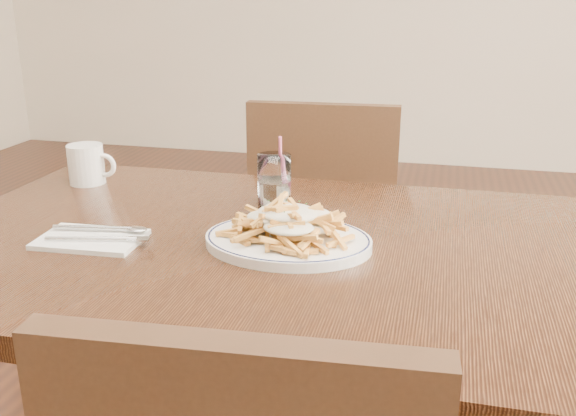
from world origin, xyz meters
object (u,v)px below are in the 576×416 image
(table, at_px, (254,279))
(loaded_fries, at_px, (288,219))
(fries_plate, at_px, (288,241))
(water_glass, at_px, (274,185))
(chair_far, at_px, (325,227))
(coffee_mug, at_px, (87,164))

(table, bearing_deg, loaded_fries, -14.66)
(fries_plate, bearing_deg, water_glass, 111.42)
(fries_plate, bearing_deg, loaded_fries, 0.00)
(chair_far, xyz_separation_m, coffee_mug, (-0.46, -0.50, 0.29))
(water_glass, bearing_deg, table, -86.54)
(table, relative_size, chair_far, 1.35)
(table, xyz_separation_m, fries_plate, (0.07, -0.02, 0.09))
(loaded_fries, bearing_deg, coffee_mug, 154.08)
(loaded_fries, distance_m, coffee_mug, 0.60)
(table, xyz_separation_m, water_glass, (-0.01, 0.18, 0.13))
(chair_far, height_order, water_glass, water_glass)
(chair_far, bearing_deg, table, -89.35)
(chair_far, distance_m, fries_plate, 0.81)
(fries_plate, distance_m, loaded_fries, 0.04)
(loaded_fries, relative_size, water_glass, 1.56)
(chair_far, distance_m, loaded_fries, 0.82)
(chair_far, bearing_deg, coffee_mug, -132.55)
(chair_far, height_order, coffee_mug, chair_far)
(loaded_fries, height_order, coffee_mug, coffee_mug)
(fries_plate, height_order, coffee_mug, coffee_mug)
(fries_plate, distance_m, coffee_mug, 0.60)
(chair_far, bearing_deg, fries_plate, -84.31)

